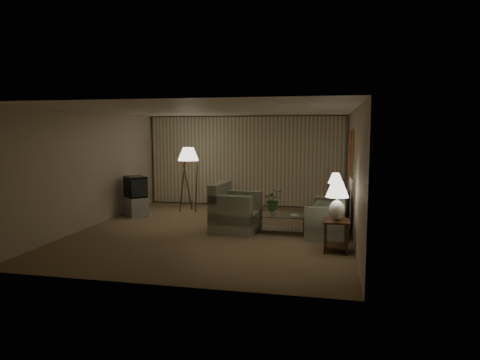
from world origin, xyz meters
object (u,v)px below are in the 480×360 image
at_px(sofa, 328,218).
at_px(table_lamp_far, 336,183).
at_px(floor_lamp, 189,178).
at_px(tv_cabinet, 136,206).
at_px(side_table_far, 335,207).
at_px(armchair, 236,213).
at_px(crt_tv, 135,187).
at_px(side_table_near, 336,230).
at_px(coffee_table, 280,221).
at_px(vase, 273,211).
at_px(ottoman, 227,202).
at_px(table_lamp_near, 337,197).

height_order(sofa, table_lamp_far, table_lamp_far).
bearing_deg(floor_lamp, tv_cabinet, -144.46).
bearing_deg(side_table_far, table_lamp_far, 0.00).
bearing_deg(armchair, crt_tv, 72.97).
height_order(side_table_near, crt_tv, crt_tv).
distance_m(armchair, coffee_table, 1.00).
xyz_separation_m(armchair, floor_lamp, (-1.82, 2.09, 0.51)).
height_order(coffee_table, vase, vase).
height_order(table_lamp_far, crt_tv, table_lamp_far).
relative_size(side_table_near, ottoman, 1.04).
relative_size(side_table_near, side_table_far, 1.00).
xyz_separation_m(armchair, coffee_table, (0.99, 0.05, -0.15)).
relative_size(table_lamp_far, ottoman, 1.10).
relative_size(crt_tv, ottoman, 1.36).
relative_size(table_lamp_near, floor_lamp, 0.41).
bearing_deg(side_table_far, floor_lamp, 170.17).
distance_m(side_table_near, coffee_table, 1.74).
bearing_deg(tv_cabinet, coffee_table, 29.79).
relative_size(armchair, ottoman, 2.08).
relative_size(table_lamp_far, floor_lamp, 0.35).
bearing_deg(ottoman, tv_cabinet, -143.59).
distance_m(table_lamp_near, tv_cabinet, 5.80).
xyz_separation_m(side_table_near, crt_tv, (-5.20, 2.44, 0.37)).
distance_m(side_table_far, ottoman, 3.38).
bearing_deg(coffee_table, armchair, -177.26).
bearing_deg(vase, armchair, -176.77).
relative_size(coffee_table, ottoman, 2.12).
bearing_deg(sofa, vase, -79.37).
height_order(side_table_near, coffee_table, side_table_near).
xyz_separation_m(armchair, side_table_near, (2.19, -1.20, -0.03)).
bearing_deg(table_lamp_far, floor_lamp, 170.17).
height_order(armchair, ottoman, armchair).
relative_size(side_table_far, vase, 3.58).
bearing_deg(armchair, ottoman, 22.75).
height_order(sofa, ottoman, sofa).
relative_size(sofa, side_table_near, 2.93).
xyz_separation_m(coffee_table, crt_tv, (-4.00, 1.19, 0.50)).
height_order(side_table_far, crt_tv, crt_tv).
bearing_deg(crt_tv, table_lamp_near, 21.20).
xyz_separation_m(tv_cabinet, crt_tv, (0.00, 0.00, 0.53)).
distance_m(side_table_far, table_lamp_far, 0.58).
xyz_separation_m(armchair, side_table_far, (2.19, 1.40, -0.04)).
height_order(table_lamp_far, coffee_table, table_lamp_far).
distance_m(coffee_table, floor_lamp, 3.53).
bearing_deg(table_lamp_near, sofa, 96.34).
bearing_deg(tv_cabinet, sofa, 34.16).
relative_size(sofa, armchair, 1.46).
distance_m(side_table_far, table_lamp_near, 2.68).
xyz_separation_m(table_lamp_near, crt_tv, (-5.20, 2.44, -0.26)).
xyz_separation_m(crt_tv, vase, (3.85, -1.19, -0.28)).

